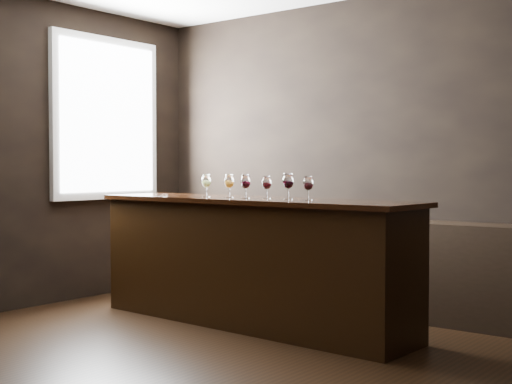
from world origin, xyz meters
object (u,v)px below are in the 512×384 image
Objects in this scene: glass_red_b at (267,183)px; glass_red_c at (288,182)px; glass_red_d at (308,184)px; bar_counter at (251,264)px; glass_red_a at (246,182)px; glass_amber at (229,182)px; back_bar_shelf at (413,270)px; glass_white at (206,182)px.

glass_red_c reaches higher than glass_red_b.
glass_red_c is at bearing 179.38° from glass_red_d.
bar_counter is 15.46× the size of glass_red_d.
glass_red_c is 1.10× the size of glass_red_d.
glass_red_a is 0.19m from glass_red_b.
glass_red_d is at bearing -0.38° from glass_amber.
bar_counter is at bearing 32.43° from glass_red_a.
back_bar_shelf is (0.91, 1.03, -0.08)m from bar_counter.
bar_counter is 14.75× the size of glass_red_a.
glass_white is 0.42m from glass_red_a.
bar_counter is 14.88× the size of glass_white.
glass_red_d reaches higher than back_bar_shelf.
glass_amber reaches higher than glass_red_d.
glass_red_b is 0.40m from glass_red_d.
back_bar_shelf is at bearing 47.96° from glass_red_a.
glass_white is at bearing -167.67° from glass_amber.
glass_red_a reaches higher than glass_red_d.
glass_white is 0.99× the size of glass_amber.
back_bar_shelf is at bearing 37.84° from glass_white.
glass_red_a reaches higher than bar_counter.
glass_red_a is (0.20, -0.04, 0.00)m from glass_amber.
back_bar_shelf is 11.34× the size of glass_red_c.
glass_red_b is (0.15, 0.02, 0.65)m from bar_counter.
glass_white is 0.81m from glass_red_c.
glass_red_a is at bearing -174.76° from glass_red_c.
glass_red_b is at bearing 13.04° from glass_red_a.
glass_amber reaches higher than glass_white.
glass_red_d is at bearing -1.13° from glass_red_b.
glass_red_c is at bearing -0.31° from glass_amber.
bar_counter is at bearing 3.73° from glass_white.
back_bar_shelf is 1.88m from glass_white.
glass_red_c reaches higher than bar_counter.
glass_red_d reaches higher than bar_counter.
glass_red_b is at bearing 9.95° from bar_counter.
glass_amber is 0.95× the size of glass_red_c.
back_bar_shelf is 1.46m from glass_red_b.
glass_red_c is (0.39, 0.04, 0.01)m from glass_red_a.
glass_red_c is (0.81, 0.04, 0.01)m from glass_white.
glass_amber is at bearing -138.69° from back_bar_shelf.
back_bar_shelf is 1.60m from glass_red_a.
bar_counter reaches higher than back_bar_shelf.
back_bar_shelf is at bearing 50.80° from bar_counter.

